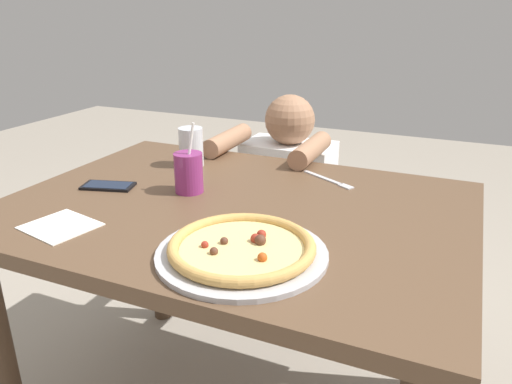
{
  "coord_description": "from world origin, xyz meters",
  "views": [
    {
      "loc": [
        0.55,
        -1.1,
        1.26
      ],
      "look_at": [
        0.05,
        0.04,
        0.78
      ],
      "focal_mm": 34.42,
      "sensor_mm": 36.0,
      "label": 1
    }
  ],
  "objects_px": {
    "fork": "(330,180)",
    "cell_phone": "(108,186)",
    "water_cup_clear": "(191,147)",
    "drink_cup_colored": "(189,172)",
    "diner_seated": "(287,212)",
    "pizza_near": "(242,249)"
  },
  "relations": [
    {
      "from": "pizza_near",
      "to": "water_cup_clear",
      "type": "height_order",
      "value": "water_cup_clear"
    },
    {
      "from": "drink_cup_colored",
      "to": "fork",
      "type": "xyz_separation_m",
      "value": [
        0.35,
        0.25,
        -0.06
      ]
    },
    {
      "from": "water_cup_clear",
      "to": "drink_cup_colored",
      "type": "bearing_deg",
      "value": -60.96
    },
    {
      "from": "pizza_near",
      "to": "cell_phone",
      "type": "xyz_separation_m",
      "value": [
        -0.55,
        0.23,
        -0.01
      ]
    },
    {
      "from": "pizza_near",
      "to": "diner_seated",
      "type": "xyz_separation_m",
      "value": [
        -0.24,
        0.96,
        -0.33
      ]
    },
    {
      "from": "pizza_near",
      "to": "drink_cup_colored",
      "type": "height_order",
      "value": "drink_cup_colored"
    },
    {
      "from": "pizza_near",
      "to": "water_cup_clear",
      "type": "distance_m",
      "value": 0.67
    },
    {
      "from": "water_cup_clear",
      "to": "fork",
      "type": "height_order",
      "value": "water_cup_clear"
    },
    {
      "from": "water_cup_clear",
      "to": "cell_phone",
      "type": "distance_m",
      "value": 0.31
    },
    {
      "from": "cell_phone",
      "to": "diner_seated",
      "type": "distance_m",
      "value": 0.85
    },
    {
      "from": "drink_cup_colored",
      "to": "cell_phone",
      "type": "bearing_deg",
      "value": -164.6
    },
    {
      "from": "pizza_near",
      "to": "water_cup_clear",
      "type": "relative_size",
      "value": 2.88
    },
    {
      "from": "drink_cup_colored",
      "to": "water_cup_clear",
      "type": "height_order",
      "value": "drink_cup_colored"
    },
    {
      "from": "fork",
      "to": "drink_cup_colored",
      "type": "bearing_deg",
      "value": -143.97
    },
    {
      "from": "fork",
      "to": "cell_phone",
      "type": "relative_size",
      "value": 1.12
    },
    {
      "from": "pizza_near",
      "to": "fork",
      "type": "distance_m",
      "value": 0.55
    },
    {
      "from": "fork",
      "to": "cell_phone",
      "type": "distance_m",
      "value": 0.67
    },
    {
      "from": "diner_seated",
      "to": "cell_phone",
      "type": "bearing_deg",
      "value": -112.51
    },
    {
      "from": "cell_phone",
      "to": "diner_seated",
      "type": "relative_size",
      "value": 0.18
    },
    {
      "from": "water_cup_clear",
      "to": "diner_seated",
      "type": "distance_m",
      "value": 0.62
    },
    {
      "from": "pizza_near",
      "to": "cell_phone",
      "type": "distance_m",
      "value": 0.59
    },
    {
      "from": "pizza_near",
      "to": "diner_seated",
      "type": "height_order",
      "value": "diner_seated"
    }
  ]
}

